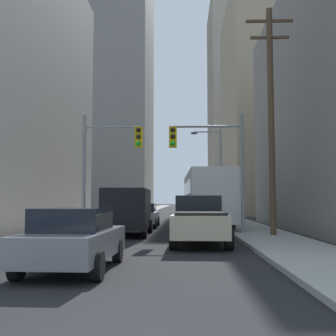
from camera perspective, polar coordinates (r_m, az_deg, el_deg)
The scene contains 15 objects.
sidewalk_left at distance 54.34m, azimuth -4.06°, elevation -6.17°, with size 2.91×160.00×0.15m, color #9E9E99.
sidewalk_right at distance 54.15m, azimuth 6.18°, elevation -6.17°, with size 2.91×160.00×0.15m, color #9E9E99.
city_bus at distance 26.56m, azimuth 5.32°, elevation -3.96°, with size 2.85×11.57×3.40m.
pickup_truck_beige at distance 16.43m, azimuth 4.27°, elevation -7.14°, with size 2.20×5.44×1.90m.
cargo_van_black at distance 20.72m, azimuth -5.49°, elevation -5.60°, with size 2.17×5.27×2.26m.
sedan_grey at distance 10.55m, azimuth -12.78°, elevation -9.42°, with size 1.95×4.25×1.52m.
sedan_silver at distance 26.67m, azimuth -3.46°, elevation -6.46°, with size 1.95×4.20×1.52m.
sedan_navy at distance 42.97m, azimuth 3.02°, elevation -5.70°, with size 1.95×4.23×1.52m.
traffic_signal_near_left at distance 21.11m, azimuth -8.08°, elevation 1.84°, with size 3.04×0.44×6.00m.
traffic_signal_near_right at distance 20.82m, azimuth 5.81°, elevation 2.00°, with size 3.73×0.44×6.00m.
utility_pole_right at distance 20.01m, azimuth 13.91°, elevation 7.05°, with size 2.20×0.28×10.74m.
street_lamp_right at distance 34.01m, azimuth 6.55°, elevation 0.37°, with size 2.51×0.32×7.50m.
building_left_far_tower at distance 103.57m, azimuth -9.01°, elevation 11.25°, with size 23.16×25.66×59.31m, color gray.
building_right_mid_block at distance 56.35m, azimuth 16.12°, elevation 7.92°, with size 15.55×18.56×27.24m, color tan.
building_right_far_highrise at distance 97.22m, azimuth 12.71°, elevation 8.41°, with size 23.21×21.55×46.38m, color #B7A893.
Camera 1 is at (1.05, -4.00, 1.70)m, focal length 44.57 mm.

